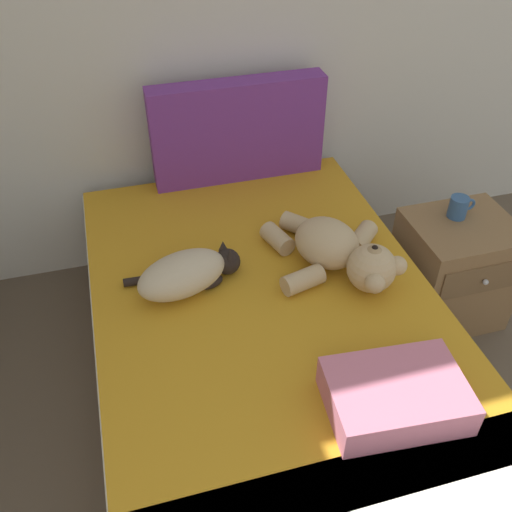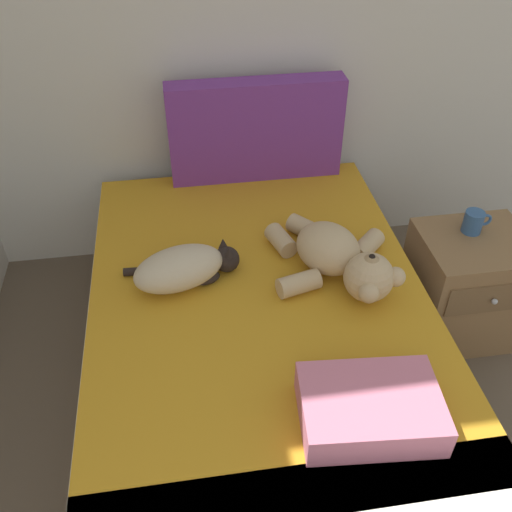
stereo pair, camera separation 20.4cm
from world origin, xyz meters
The scene contains 8 objects.
bed centered at (1.19, 3.17, 0.25)m, with size 1.28×1.90×0.50m.
patterned_cushion centered at (1.30, 4.04, 0.73)m, with size 0.79×0.12×0.47m.
cat centered at (0.92, 3.32, 0.57)m, with size 0.44×0.28×0.15m.
teddy_bear centered at (1.50, 3.28, 0.58)m, with size 0.48×0.59×0.19m.
cell_phone centered at (1.51, 3.46, 0.51)m, with size 0.14×0.16×0.01m.
throw_pillow centered at (1.42, 2.64, 0.56)m, with size 0.40×0.28×0.11m, color #D1728C.
nightstand centered at (2.13, 3.39, 0.26)m, with size 0.45×0.42×0.51m.
mug centered at (2.12, 3.45, 0.56)m, with size 0.12×0.08×0.09m.
Camera 1 is at (0.75, 1.76, 1.93)m, focal length 39.86 mm.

